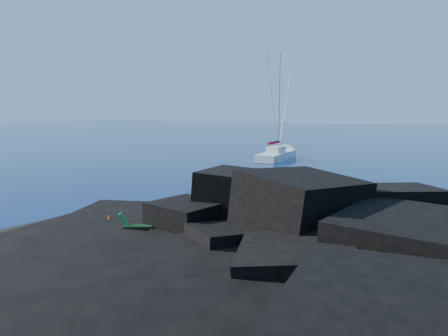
{
  "coord_description": "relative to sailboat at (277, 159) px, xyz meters",
  "views": [
    {
      "loc": [
        20.46,
        -13.82,
        6.16
      ],
      "look_at": [
        3.87,
        13.27,
        2.0
      ],
      "focal_mm": 35.0,
      "sensor_mm": 36.0,
      "label": 1
    }
  ],
  "objects": [
    {
      "name": "sailboat",
      "position": [
        0.0,
        0.0,
        0.0
      ],
      "size": [
        4.19,
        13.13,
        13.52
      ],
      "primitive_type": null,
      "rotation": [
        0.0,
        0.0,
        0.12
      ],
      "color": "white",
      "rests_on": "ground"
    },
    {
      "name": "beach",
      "position": [
        7.28,
        -36.65,
        0.0
      ],
      "size": [
        9.08,
        6.86,
        0.7
      ],
      "primitive_type": "cube",
      "rotation": [
        0.0,
        0.0,
        -0.1
      ],
      "color": "black",
      "rests_on": "ground"
    },
    {
      "name": "ground",
      "position": [
        2.78,
        -37.15,
        0.0
      ],
      "size": [
        400.0,
        400.0,
        0.0
      ],
      "primitive_type": "plane",
      "color": "#030C36",
      "rests_on": "ground"
    },
    {
      "name": "towel",
      "position": [
        8.52,
        -37.36,
        0.38
      ],
      "size": [
        2.16,
        1.75,
        0.05
      ],
      "primitive_type": "cube",
      "rotation": [
        0.0,
        0.0,
        0.5
      ],
      "color": "silver",
      "rests_on": "beach"
    },
    {
      "name": "sunbather",
      "position": [
        8.52,
        -37.36,
        0.52
      ],
      "size": [
        1.8,
        1.26,
        0.24
      ],
      "primitive_type": null,
      "rotation": [
        0.0,
        0.0,
        0.5
      ],
      "color": "tan",
      "rests_on": "towel"
    },
    {
      "name": "surf_foam",
      "position": [
        7.78,
        -32.15,
        0.0
      ],
      "size": [
        10.0,
        8.0,
        0.06
      ],
      "primitive_type": null,
      "color": "white",
      "rests_on": "ground"
    },
    {
      "name": "marker_cone",
      "position": [
        6.67,
        -35.3,
        0.61
      ],
      "size": [
        0.46,
        0.46,
        0.53
      ],
      "primitive_type": "cone",
      "rotation": [
        0.0,
        0.0,
        0.43
      ],
      "color": "#FF4C0D",
      "rests_on": "beach"
    },
    {
      "name": "deck_chair",
      "position": [
        9.07,
        -35.74,
        0.89
      ],
      "size": [
        1.67,
        1.43,
        1.07
      ],
      "primitive_type": null,
      "rotation": [
        0.0,
        0.0,
        0.59
      ],
      "color": "#1D8334",
      "rests_on": "beach"
    },
    {
      "name": "headland",
      "position": [
        15.78,
        -34.15,
        0.0
      ],
      "size": [
        24.0,
        24.0,
        3.6
      ],
      "primitive_type": null,
      "color": "black",
      "rests_on": "ground"
    }
  ]
}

